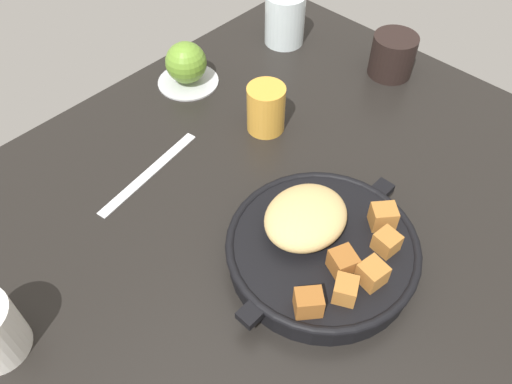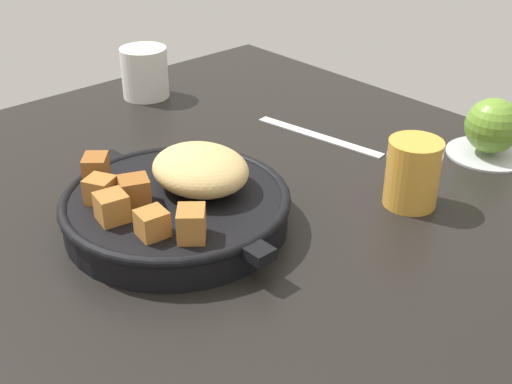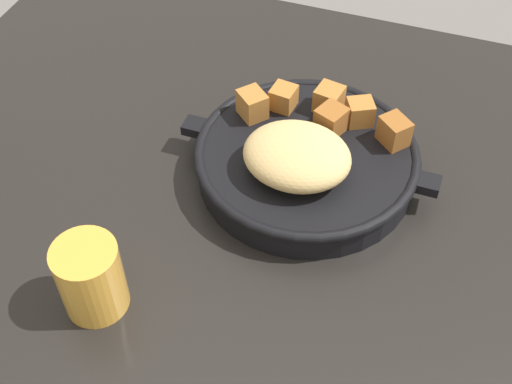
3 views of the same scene
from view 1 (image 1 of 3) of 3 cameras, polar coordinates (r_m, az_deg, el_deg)
name	(u,v)px [view 1 (image 1 of 3)]	position (r cm, az deg, el deg)	size (l,w,h in cm)	color
ground_plane	(283,218)	(75.06, 2.96, -2.89)	(96.71, 84.05, 2.40)	black
cast_iron_skillet	(321,246)	(67.55, 7.18, -5.92)	(29.46, 25.11, 8.28)	black
saucer_plate	(188,81)	(96.54, -7.49, 12.07)	(11.02, 11.02, 0.60)	#B7BABF
red_apple	(186,63)	(94.24, -7.74, 13.98)	(7.31, 7.31, 7.31)	olive
butter_knife	(149,172)	(80.63, -11.70, 2.12)	(20.47, 1.60, 0.36)	silver
water_glass_tall	(285,19)	(104.34, 3.20, 18.55)	(7.67, 7.67, 9.80)	silver
coffee_mug_dark	(393,55)	(99.13, 14.85, 14.38)	(7.96, 7.96, 7.59)	black
juice_glass_amber	(266,109)	(83.95, 1.10, 9.19)	(6.23, 6.23, 8.01)	gold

